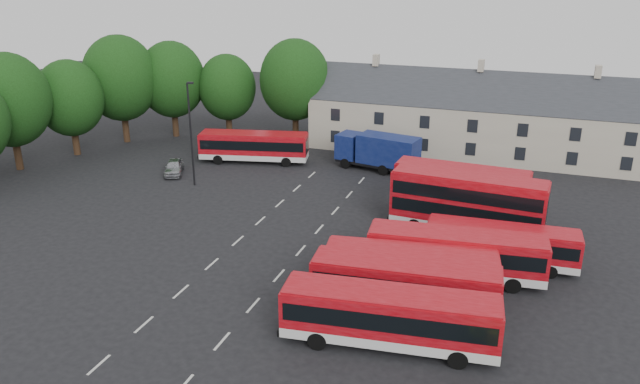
{
  "coord_description": "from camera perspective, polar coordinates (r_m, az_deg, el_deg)",
  "views": [
    {
      "loc": [
        19.71,
        -35.63,
        19.62
      ],
      "look_at": [
        4.28,
        8.23,
        2.2
      ],
      "focal_mm": 35.0,
      "sensor_mm": 36.0,
      "label": 1
    }
  ],
  "objects": [
    {
      "name": "bus_row_e",
      "position": [
        43.91,
        16.29,
        -4.43
      ],
      "size": [
        10.12,
        2.84,
        2.83
      ],
      "rotation": [
        0.0,
        0.0,
        0.05
      ],
      "color": "silver",
      "rests_on": "ground"
    },
    {
      "name": "bus_row_a",
      "position": [
        33.86,
        6.39,
        -11.05
      ],
      "size": [
        11.72,
        3.88,
        3.25
      ],
      "rotation": [
        0.0,
        0.0,
        0.11
      ],
      "color": "silver",
      "rests_on": "ground"
    },
    {
      "name": "bus_row_c",
      "position": [
        39.18,
        8.28,
        -6.76
      ],
      "size": [
        10.78,
        3.98,
        2.98
      ],
      "rotation": [
        0.0,
        0.0,
        0.15
      ],
      "color": "silver",
      "rests_on": "ground"
    },
    {
      "name": "bus_row_d",
      "position": [
        41.37,
        12.34,
        -5.31
      ],
      "size": [
        11.49,
        3.75,
        3.19
      ],
      "rotation": [
        0.0,
        0.0,
        0.1
      ],
      "color": "silver",
      "rests_on": "ground"
    },
    {
      "name": "bus_row_b",
      "position": [
        37.23,
        7.76,
        -8.16
      ],
      "size": [
        11.14,
        3.49,
        3.1
      ],
      "rotation": [
        0.0,
        0.0,
        0.09
      ],
      "color": "silver",
      "rests_on": "ground"
    },
    {
      "name": "bus_dd_north",
      "position": [
        50.92,
        12.76,
        0.3
      ],
      "size": [
        10.6,
        3.04,
        4.29
      ],
      "rotation": [
        0.0,
        0.0,
        -0.06
      ],
      "color": "silver",
      "rests_on": "ground"
    },
    {
      "name": "box_truck",
      "position": [
        61.45,
        5.36,
        3.81
      ],
      "size": [
        8.58,
        4.11,
        3.6
      ],
      "rotation": [
        0.0,
        0.0,
        -0.19
      ],
      "color": "black",
      "rests_on": "ground"
    },
    {
      "name": "lamppost",
      "position": [
        57.35,
        -11.72,
        5.44
      ],
      "size": [
        0.67,
        0.38,
        9.56
      ],
      "rotation": [
        0.0,
        0.0,
        0.26
      ],
      "color": "black",
      "rests_on": "ground"
    },
    {
      "name": "lane_markings",
      "position": [
        45.79,
        -4.71,
        -4.9
      ],
      "size": [
        5.15,
        33.8,
        0.01
      ],
      "color": "beige",
      "rests_on": "ground"
    },
    {
      "name": "ground",
      "position": [
        45.2,
        -8.65,
        -5.44
      ],
      "size": [
        140.0,
        140.0,
        0.0
      ],
      "primitive_type": "plane",
      "color": "black",
      "rests_on": "ground"
    },
    {
      "name": "bus_dd_south",
      "position": [
        47.93,
        13.33,
        -0.78
      ],
      "size": [
        11.48,
        3.37,
        4.65
      ],
      "rotation": [
        0.0,
        0.0,
        -0.07
      ],
      "color": "silver",
      "rests_on": "ground"
    },
    {
      "name": "silver_car",
      "position": [
        62.14,
        -13.22,
        2.25
      ],
      "size": [
        3.29,
        4.41,
        1.4
      ],
      "primitive_type": "imported",
      "rotation": [
        0.0,
        0.0,
        0.46
      ],
      "color": "#9EA1A5",
      "rests_on": "ground"
    },
    {
      "name": "bus_north",
      "position": [
        64.02,
        -6.07,
        4.32
      ],
      "size": [
        11.25,
        4.87,
        3.1
      ],
      "rotation": [
        0.0,
        0.0,
        0.22
      ],
      "color": "silver",
      "rests_on": "ground"
    },
    {
      "name": "terrace_houses",
      "position": [
        67.74,
        14.1,
        6.46
      ],
      "size": [
        35.7,
        7.13,
        10.06
      ],
      "color": "beige",
      "rests_on": "ground"
    },
    {
      "name": "treeline",
      "position": [
        69.49,
        -16.85,
        8.94
      ],
      "size": [
        29.92,
        32.59,
        12.01
      ],
      "color": "black",
      "rests_on": "ground"
    }
  ]
}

